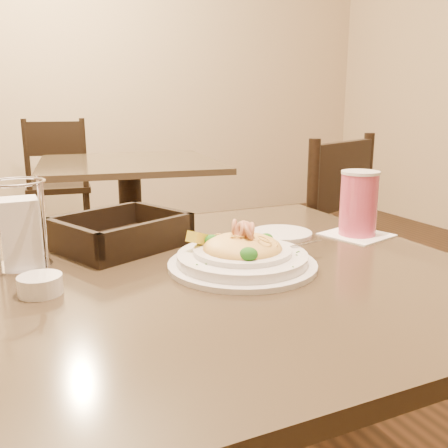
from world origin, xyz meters
name	(u,v)px	position (x,y,z in m)	size (l,w,h in m)	color
main_table	(228,378)	(0.00, 0.00, 0.50)	(0.90, 0.90, 0.73)	black
background_table	(131,204)	(0.27, 1.78, 0.50)	(1.02, 1.02, 0.73)	black
dining_chair_near	(305,256)	(0.60, 0.63, 0.50)	(0.55, 0.55, 0.93)	black
dining_chair_far	(58,181)	(0.02, 2.80, 0.50)	(0.47, 0.47, 0.93)	black
pasta_bowl	(242,254)	(0.02, -0.01, 0.76)	(0.31, 0.28, 0.09)	white
drink_glass	(359,204)	(0.37, 0.08, 0.81)	(0.16, 0.16, 0.15)	white
bread_basket	(121,236)	(-0.15, 0.22, 0.76)	(0.31, 0.28, 0.07)	black
napkin_caddy	(20,231)	(-0.35, 0.16, 0.80)	(0.10, 0.10, 0.17)	silver
side_plate	(281,234)	(0.21, 0.16, 0.74)	(0.14, 0.14, 0.01)	white
butter_ramekin	(40,285)	(-0.33, 0.01, 0.75)	(0.07, 0.07, 0.03)	white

